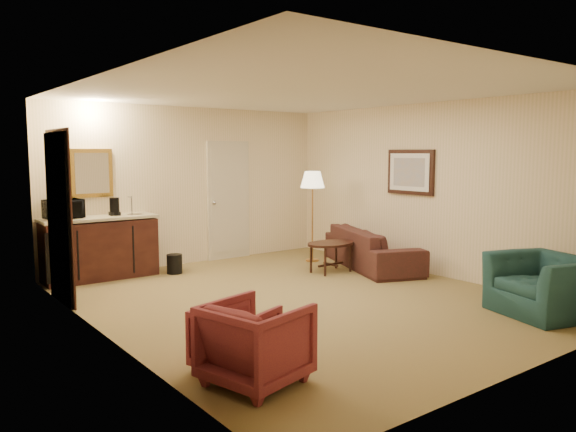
# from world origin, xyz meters

# --- Properties ---
(ground) EXTENTS (6.00, 6.00, 0.00)m
(ground) POSITION_xyz_m (0.00, 0.00, 0.00)
(ground) COLOR olive
(ground) RESTS_ON ground
(room_walls) EXTENTS (5.02, 6.01, 2.61)m
(room_walls) POSITION_xyz_m (-0.10, 0.77, 1.72)
(room_walls) COLOR beige
(room_walls) RESTS_ON ground
(wetbar_cabinet) EXTENTS (1.64, 0.58, 0.92)m
(wetbar_cabinet) POSITION_xyz_m (-1.65, 2.72, 0.46)
(wetbar_cabinet) COLOR #3D1B13
(wetbar_cabinet) RESTS_ON ground
(sofa) EXTENTS (1.37, 2.25, 0.85)m
(sofa) POSITION_xyz_m (2.15, 0.89, 0.42)
(sofa) COLOR black
(sofa) RESTS_ON ground
(teal_armchair) EXTENTS (0.94, 1.19, 0.92)m
(teal_armchair) POSITION_xyz_m (1.79, -2.20, 0.46)
(teal_armchair) COLOR #1B4243
(teal_armchair) RESTS_ON ground
(rose_chair_near) EXTENTS (0.73, 0.76, 0.61)m
(rose_chair_near) POSITION_xyz_m (-1.90, -1.47, 0.31)
(rose_chair_near) COLOR brown
(rose_chair_near) RESTS_ON ground
(rose_chair_far) EXTENTS (0.83, 0.87, 0.74)m
(rose_chair_far) POSITION_xyz_m (-1.93, -1.83, 0.37)
(rose_chair_far) COLOR brown
(rose_chair_far) RESTS_ON ground
(coffee_table) EXTENTS (0.83, 0.57, 0.47)m
(coffee_table) POSITION_xyz_m (1.36, 1.00, 0.24)
(coffee_table) COLOR black
(coffee_table) RESTS_ON ground
(floor_lamp) EXTENTS (0.51, 0.51, 1.55)m
(floor_lamp) POSITION_xyz_m (1.70, 1.87, 0.77)
(floor_lamp) COLOR #B7803D
(floor_lamp) RESTS_ON ground
(waste_bin) EXTENTS (0.29, 0.29, 0.30)m
(waste_bin) POSITION_xyz_m (-0.63, 2.38, 0.15)
(waste_bin) COLOR black
(waste_bin) RESTS_ON ground
(microwave) EXTENTS (0.52, 0.33, 0.34)m
(microwave) POSITION_xyz_m (-2.13, 2.77, 1.09)
(microwave) COLOR black
(microwave) RESTS_ON wetbar_cabinet
(coffee_maker) EXTENTS (0.17, 0.17, 0.27)m
(coffee_maker) POSITION_xyz_m (-1.41, 2.74, 1.05)
(coffee_maker) COLOR black
(coffee_maker) RESTS_ON wetbar_cabinet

